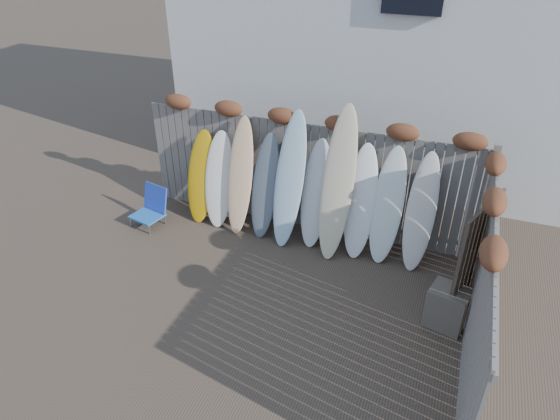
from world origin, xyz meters
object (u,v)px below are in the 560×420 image
(wooden_crate, at_px, (447,307))
(surfboard_0, at_px, (201,177))
(lattice_panel, at_px, (474,259))
(beach_chair, at_px, (151,207))

(wooden_crate, xyz_separation_m, surfboard_0, (-4.58, 1.36, 0.54))
(wooden_crate, height_order, lattice_panel, lattice_panel)
(beach_chair, distance_m, lattice_panel, 5.64)
(wooden_crate, distance_m, lattice_panel, 0.77)
(wooden_crate, bearing_deg, beach_chair, 171.23)
(surfboard_0, bearing_deg, lattice_panel, -9.79)
(beach_chair, height_order, lattice_panel, lattice_panel)
(beach_chair, distance_m, surfboard_0, 1.09)
(surfboard_0, bearing_deg, beach_chair, -145.20)
(beach_chair, relative_size, surfboard_0, 0.41)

